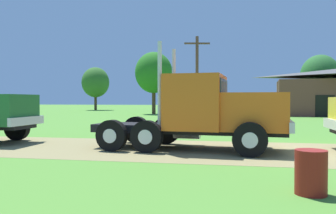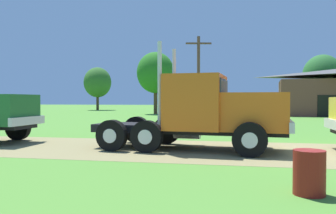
# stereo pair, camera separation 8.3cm
# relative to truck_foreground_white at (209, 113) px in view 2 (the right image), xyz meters

# --- Properties ---
(ground_plane) EXTENTS (200.00, 200.00, 0.00)m
(ground_plane) POSITION_rel_truck_foreground_white_xyz_m (2.63, -0.12, -1.28)
(ground_plane) COLOR #508931
(dirt_track) EXTENTS (120.00, 5.28, 0.01)m
(dirt_track) POSITION_rel_truck_foreground_white_xyz_m (2.63, -0.12, -1.28)
(dirt_track) COLOR #8A7E51
(dirt_track) RESTS_ON ground_plane
(truck_foreground_white) EXTENTS (6.96, 3.11, 3.66)m
(truck_foreground_white) POSITION_rel_truck_foreground_white_xyz_m (0.00, 0.00, 0.00)
(truck_foreground_white) COLOR black
(truck_foreground_white) RESTS_ON ground_plane
(steel_barrel) EXTENTS (0.57, 0.57, 0.82)m
(steel_barrel) POSITION_rel_truck_foreground_white_xyz_m (2.23, -5.28, -0.87)
(steel_barrel) COLOR maroon
(steel_barrel) RESTS_ON ground_plane
(utility_pole_near) EXTENTS (2.18, 0.60, 7.15)m
(utility_pole_near) POSITION_rel_truck_foreground_white_xyz_m (-2.21, 17.55, 2.54)
(utility_pole_near) COLOR brown
(utility_pole_near) RESTS_ON ground_plane
(tree_left) EXTENTS (4.54, 4.54, 7.12)m
(tree_left) POSITION_rel_truck_foreground_white_xyz_m (-21.65, 42.07, 3.32)
(tree_left) COLOR #513823
(tree_left) RESTS_ON ground_plane
(tree_mid) EXTENTS (4.50, 4.50, 7.48)m
(tree_mid) POSITION_rel_truck_foreground_white_xyz_m (-8.57, 28.55, 3.70)
(tree_mid) COLOR #513823
(tree_mid) RESTS_ON ground_plane
(tree_right) EXTENTS (5.30, 5.30, 8.04)m
(tree_right) POSITION_rel_truck_foreground_white_xyz_m (12.81, 39.48, 3.83)
(tree_right) COLOR #513823
(tree_right) RESTS_ON ground_plane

